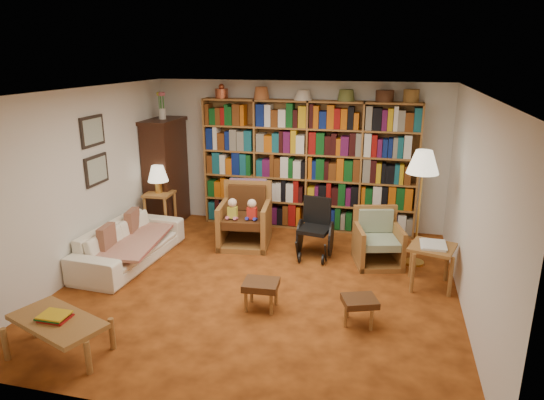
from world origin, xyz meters
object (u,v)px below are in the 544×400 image
(side_table_lamp, at_px, (160,203))
(side_table_papers, at_px, (432,252))
(sofa, at_px, (129,243))
(armchair_leather, at_px, (247,219))
(wheelchair, at_px, (315,230))
(floor_lamp, at_px, (423,167))
(coffee_table, at_px, (57,324))
(footstool_a, at_px, (261,286))
(armchair_sage, at_px, (378,242))
(footstool_b, at_px, (360,303))

(side_table_lamp, relative_size, side_table_papers, 1.07)
(sofa, bearing_deg, armchair_leather, -48.88)
(wheelchair, distance_m, floor_lamp, 1.79)
(armchair_leather, distance_m, floor_lamp, 2.81)
(armchair_leather, xyz_separation_m, coffee_table, (-0.96, -3.37, -0.05))
(sofa, xyz_separation_m, footstool_a, (2.21, -0.86, -0.00))
(floor_lamp, bearing_deg, side_table_lamp, 175.98)
(armchair_sage, distance_m, floor_lamp, 1.25)
(side_table_papers, height_order, footstool_a, side_table_papers)
(floor_lamp, distance_m, footstool_b, 2.30)
(side_table_lamp, height_order, coffee_table, side_table_lamp)
(armchair_leather, bearing_deg, side_table_papers, -18.34)
(armchair_leather, xyz_separation_m, side_table_papers, (2.76, -0.91, 0.08))
(sofa, xyz_separation_m, floor_lamp, (4.04, 0.92, 1.15))
(wheelchair, xyz_separation_m, footstool_b, (0.79, -1.84, -0.14))
(coffee_table, bearing_deg, side_table_lamp, 99.51)
(sofa, bearing_deg, footstool_b, -102.33)
(coffee_table, bearing_deg, footstool_b, 24.32)
(side_table_papers, bearing_deg, footstool_a, -151.68)
(sofa, distance_m, wheelchair, 2.74)
(armchair_sage, bearing_deg, wheelchair, 176.80)
(footstool_a, bearing_deg, side_table_papers, 28.32)
(footstool_a, relative_size, coffee_table, 0.38)
(armchair_leather, bearing_deg, coffee_table, -105.96)
(footstool_a, bearing_deg, coffee_table, -141.48)
(armchair_leather, height_order, footstool_b, armchair_leather)
(footstool_b, bearing_deg, coffee_table, -155.68)
(wheelchair, bearing_deg, footstool_b, -66.80)
(sofa, xyz_separation_m, armchair_sage, (3.52, 0.85, 0.02))
(armchair_leather, height_order, armchair_sage, armchair_leather)
(armchair_sage, bearing_deg, sofa, -166.34)
(floor_lamp, bearing_deg, armchair_leather, 175.52)
(sofa, xyz_separation_m, side_table_papers, (4.20, 0.21, 0.19))
(armchair_sage, xyz_separation_m, wheelchair, (-0.93, 0.05, 0.09))
(footstool_a, bearing_deg, footstool_b, -3.52)
(sofa, distance_m, floor_lamp, 4.30)
(side_table_lamp, xyz_separation_m, armchair_sage, (3.62, -0.36, -0.22))
(side_table_lamp, height_order, armchair_leather, armchair_leather)
(wheelchair, xyz_separation_m, coffee_table, (-2.10, -3.15, -0.05))
(armchair_leather, height_order, floor_lamp, floor_lamp)
(armchair_sage, xyz_separation_m, side_table_papers, (0.68, -0.64, 0.18))
(footstool_b, bearing_deg, footstool_a, 176.48)
(armchair_sage, distance_m, footstool_b, 1.79)
(side_table_lamp, bearing_deg, floor_lamp, -4.02)
(armchair_leather, bearing_deg, floor_lamp, -4.48)
(armchair_leather, relative_size, footstool_b, 2.15)
(floor_lamp, height_order, side_table_papers, floor_lamp)
(sofa, relative_size, floor_lamp, 1.17)
(wheelchair, height_order, coffee_table, wheelchair)
(floor_lamp, xyz_separation_m, footstool_a, (-1.83, -1.78, -1.15))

